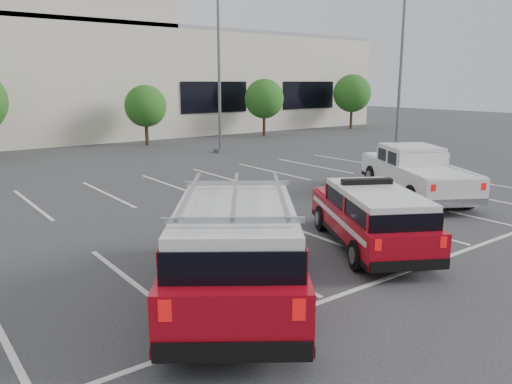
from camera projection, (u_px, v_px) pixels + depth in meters
ground at (323, 239)px, 13.61m from camera, size 120.00×120.00×0.00m
stall_markings at (231, 206)px, 17.12m from camera, size 23.00×15.00×0.01m
convention_building at (29, 74)px, 37.58m from camera, size 60.00×16.99×13.20m
tree_mid_right at (147, 107)px, 33.26m from camera, size 2.77×2.77×3.99m
tree_right at (265, 100)px, 39.06m from camera, size 3.07×3.07×4.42m
tree_far_right at (352, 95)px, 44.86m from camera, size 3.37×3.37×4.85m
light_pole_mid at (219, 64)px, 29.08m from camera, size 0.90×0.60×10.24m
light_pole_right at (401, 65)px, 29.67m from camera, size 0.90×0.60×10.24m
fire_chief_suv at (371, 221)px, 12.74m from camera, size 3.99×5.18×1.74m
white_pickup at (415, 177)px, 18.50m from camera, size 4.78×6.25×1.85m
ladder_suv at (236, 256)px, 9.60m from camera, size 5.28×6.09×2.31m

